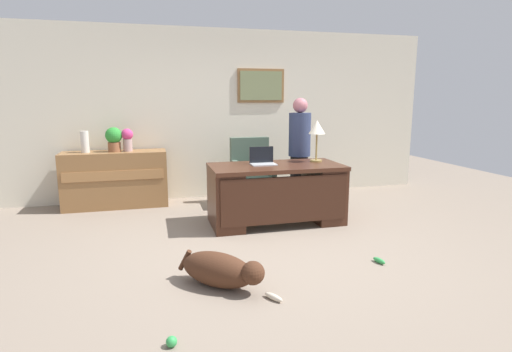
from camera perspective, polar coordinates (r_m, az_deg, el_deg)
The scene contains 15 objects.
ground_plane at distance 4.54m, azimuth 1.84°, elevation -10.00°, with size 12.00×12.00×0.00m, color gray.
back_wall at distance 6.78m, azimuth -4.36°, elevation 8.62°, with size 7.00×0.16×2.70m.
desk at distance 5.29m, azimuth 2.89°, elevation -2.26°, with size 1.70×0.83×0.77m.
credenza at distance 6.45m, azimuth -19.07°, elevation -0.44°, with size 1.50×0.50×0.84m.
armchair at distance 6.24m, azimuth -0.55°, elevation 0.25°, with size 0.60×0.59×1.02m.
person_standing at distance 6.03m, azimuth 6.09°, elevation 3.35°, with size 0.32×0.32×1.62m.
dog_lying at distance 3.63m, azimuth -4.92°, elevation -12.95°, with size 0.72×0.69×0.30m.
laptop at distance 5.26m, azimuth 0.92°, elevation 2.24°, with size 0.32×0.22×0.22m.
desk_lamp at distance 5.52m, azimuth 8.53°, elevation 6.43°, with size 0.22×0.22×0.55m.
vase_with_flowers at distance 6.35m, azimuth -17.57°, elevation 5.02°, with size 0.17×0.17×0.34m.
vase_empty at distance 6.41m, azimuth -22.85°, elevation 4.44°, with size 0.12×0.12×0.31m, color silver.
potted_plant at distance 6.36m, azimuth -19.28°, elevation 5.02°, with size 0.24×0.24×0.36m.
dog_toy_ball at distance 2.95m, azimuth -11.75°, elevation -21.76°, with size 0.07×0.07×0.07m, color green.
dog_toy_bone at distance 4.31m, azimuth 16.85°, elevation -11.27°, with size 0.15×0.05×0.05m, color green.
dog_toy_plush at distance 3.46m, azimuth 2.46°, elevation -16.56°, with size 0.19×0.05×0.05m, color beige.
Camera 1 is at (-1.21, -4.06, 1.62)m, focal length 28.57 mm.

